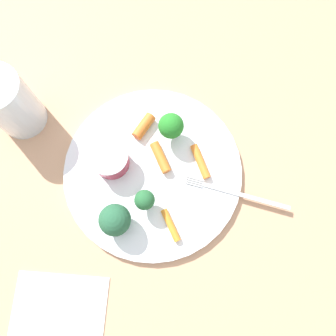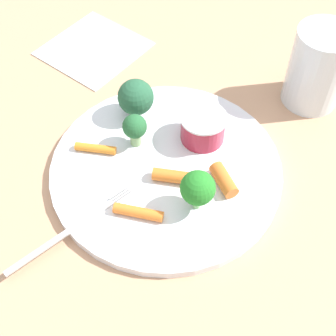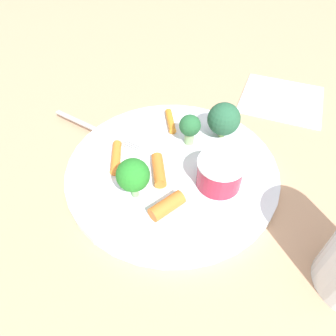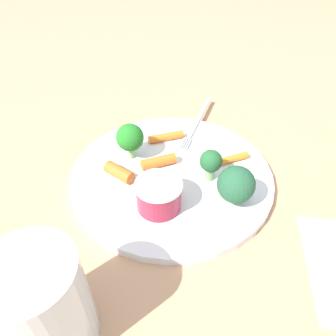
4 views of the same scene
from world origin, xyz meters
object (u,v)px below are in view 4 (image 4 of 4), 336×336
Objects in this scene: carrot_stick_2 at (166,137)px; fork at (197,122)px; carrot_stick_3 at (119,172)px; drinking_glass at (44,305)px; sauce_cup at (159,195)px; plate at (172,175)px; broccoli_floret_2 at (237,183)px; carrot_stick_1 at (232,159)px; broccoli_floret_1 at (211,162)px; broccoli_floret_0 at (130,138)px; carrot_stick_0 at (160,161)px.

fork is at bearing 169.81° from carrot_stick_2.
drinking_glass is (0.19, 0.09, 0.04)m from carrot_stick_3.
sauce_cup is at bearing -175.52° from drinking_glass.
sauce_cup is at bearing 21.64° from plate.
carrot_stick_1 is at bearing -150.28° from broccoli_floret_2.
carrot_stick_2 is at bearing -109.98° from broccoli_floret_1.
carrot_stick_2 is (-0.04, -0.10, -0.02)m from broccoli_floret_1.
carrot_stick_1 is at bearing 165.80° from sauce_cup.
broccoli_floret_0 is 0.17m from broccoli_floret_2.
broccoli_floret_2 is at bearing 89.72° from carrot_stick_0.
fork is (-0.14, 0.03, -0.03)m from broccoli_floret_0.
broccoli_floret_1 is 0.08m from carrot_stick_0.
broccoli_floret_0 reaches higher than plate.
plate is at bearing 42.34° from carrot_stick_2.
carrot_stick_0 is at bearing -143.61° from sauce_cup.
plate is at bearing -170.85° from drinking_glass.
broccoli_floret_0 is (-0.05, -0.09, 0.02)m from sauce_cup.
broccoli_floret_1 is at bearing -9.23° from carrot_stick_1.
carrot_stick_0 is (-0.00, -0.12, -0.02)m from broccoli_floret_2.
fork is (-0.18, 0.01, -0.01)m from carrot_stick_3.
fork is at bearing -141.07° from broccoli_floret_1.
drinking_glass is (0.23, 0.11, 0.01)m from broccoli_floret_0.
broccoli_floret_0 is at bearing -75.23° from carrot_stick_0.
drinking_glass is (0.18, 0.01, 0.02)m from sauce_cup.
carrot_stick_3 is (0.06, -0.03, 0.00)m from carrot_stick_0.
sauce_cup is (0.06, 0.02, 0.03)m from plate.
carrot_stick_1 is at bearing 122.39° from broccoli_floret_0.
carrot_stick_2 is (0.01, -0.11, 0.00)m from carrot_stick_1.
broccoli_floret_2 is (-0.06, 0.07, 0.01)m from sauce_cup.
broccoli_floret_0 is at bearing -119.94° from sauce_cup.
plate is 0.03m from carrot_stick_0.
carrot_stick_1 is 0.11m from fork.
carrot_stick_0 is at bearing 7.04° from fork.
drinking_glass reaches higher than carrot_stick_3.
plate is at bearing 97.22° from broccoli_floret_0.
drinking_glass is (0.24, -0.06, 0.01)m from broccoli_floret_2.
carrot_stick_3 is (0.04, 0.02, -0.03)m from broccoli_floret_0.
broccoli_floret_1 is at bearing 70.02° from carrot_stick_2.
carrot_stick_0 is 0.06m from carrot_stick_3.
carrot_stick_1 is at bearing 129.92° from carrot_stick_0.
carrot_stick_0 is at bearing -97.67° from plate.
drinking_glass is at bearing 4.48° from sauce_cup.
carrot_stick_3 reaches higher than fork.
broccoli_floret_2 reaches higher than plate.
broccoli_floret_1 reaches higher than carrot_stick_2.
broccoli_floret_0 is at bearing -76.28° from broccoli_floret_1.
broccoli_floret_2 is at bearing 109.87° from carrot_stick_3.
drinking_glass is (0.26, -0.01, 0.02)m from broccoli_floret_1.
broccoli_floret_1 is 0.29× the size of fork.
carrot_stick_2 reaches higher than carrot_stick_1.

